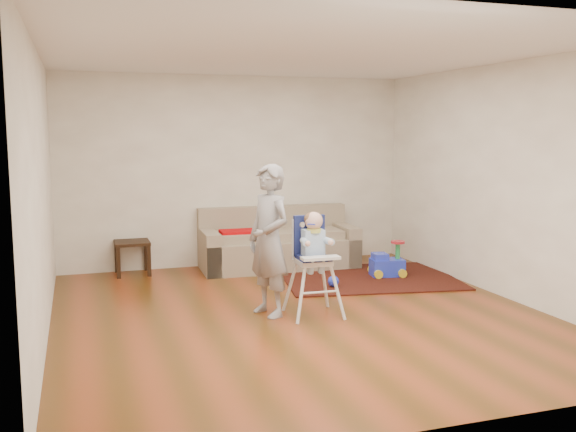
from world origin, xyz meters
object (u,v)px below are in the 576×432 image
object	(u,v)px
ride_on_toy	(387,258)
toy_ball	(333,281)
sofa	(278,238)
adult	(269,241)
side_table	(133,258)
high_chair	(313,266)

from	to	relation	value
ride_on_toy	toy_ball	size ratio (longest dim) A/B	3.39
sofa	adult	size ratio (longest dim) A/B	1.39
ride_on_toy	adult	distance (m)	2.38
side_table	toy_ball	world-z (taller)	side_table
toy_ball	adult	world-z (taller)	adult
side_table	toy_ball	bearing A→B (deg)	-34.44
sofa	toy_ball	distance (m)	1.42
ride_on_toy	adult	world-z (taller)	adult
sofa	high_chair	bearing A→B (deg)	-96.55
toy_ball	high_chair	xyz separation A→B (m)	(-0.65, -1.02, 0.45)
sofa	high_chair	distance (m)	2.39
side_table	ride_on_toy	world-z (taller)	ride_on_toy
toy_ball	adult	size ratio (longest dim) A/B	0.09
sofa	ride_on_toy	world-z (taller)	sofa
adult	high_chair	bearing A→B (deg)	49.58
ride_on_toy	toy_ball	xyz separation A→B (m)	(-0.91, -0.34, -0.17)
high_chair	adult	world-z (taller)	adult
sofa	side_table	xyz separation A→B (m)	(-2.00, 0.22, -0.19)
side_table	ride_on_toy	distance (m)	3.42
toy_ball	adult	bearing A→B (deg)	-141.63
side_table	toy_ball	distance (m)	2.77
sofa	ride_on_toy	distance (m)	1.57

